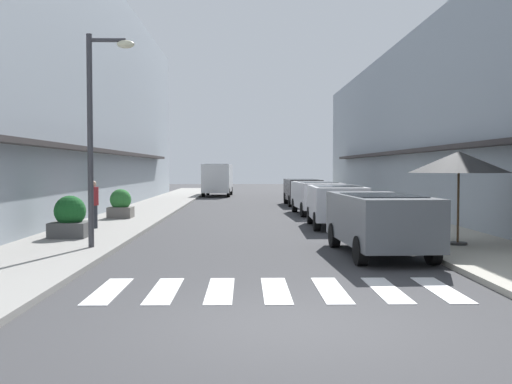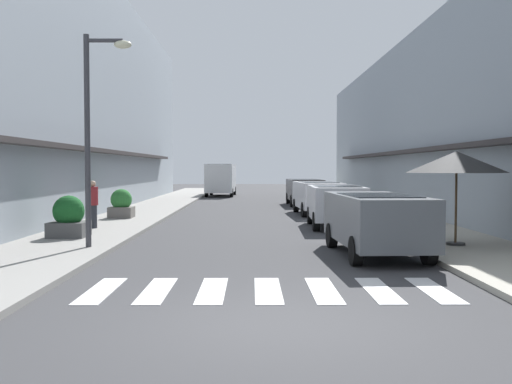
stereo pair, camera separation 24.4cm
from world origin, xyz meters
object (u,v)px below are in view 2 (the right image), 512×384
Objects in this scene: parked_car_near at (376,217)px; parked_car_distant at (304,189)px; parked_car_far at (318,194)px; planter_midblock at (69,218)px; cafe_umbrella at (457,162)px; delivery_van at (221,177)px; pedestrian_walking_near at (93,203)px; planter_far at (121,204)px; street_lamp at (95,117)px; parked_car_mid at (336,201)px.

parked_car_near is 19.08m from parked_car_distant.
planter_midblock is (-8.21, -9.60, -0.27)m from parked_car_far.
cafe_umbrella is (2.27, -11.47, 1.32)m from parked_car_far.
parked_car_near is 0.83× the size of delivery_van.
delivery_van is at bearing 147.46° from pedestrian_walking_near.
parked_car_distant reaches higher than planter_far.
delivery_van is 2.15× the size of cafe_umbrella.
street_lamp is at bearing -110.53° from parked_car_distant.
parked_car_near is 1.00× the size of parked_car_far.
parked_car_far is 12.64m from planter_midblock.
planter_midblock is at bearing 169.90° from cafe_umbrella.
planter_midblock is (-8.21, 2.92, -0.27)m from parked_car_near.
parked_car_far is 3.76× the size of planter_midblock.
parked_car_mid is 2.54× the size of pedestrian_walking_near.
parked_car_far is 0.85× the size of street_lamp.
delivery_van is 29.99m from cafe_umbrella.
parked_car_near is 1.77× the size of cafe_umbrella.
planter_midblock is (-1.35, 2.17, -2.70)m from street_lamp.
parked_car_mid is 8.28m from pedestrian_walking_near.
parked_car_far is 6.55m from parked_car_distant.
parked_car_mid is at bearing -77.38° from delivery_van.
planter_far is at bearing 89.37° from planter_midblock.
street_lamp reaches higher than planter_midblock.
planter_far is at bearing -159.59° from parked_car_far.
planter_far is at bearing -130.36° from parked_car_distant.
parked_car_distant is at bearing 90.00° from parked_car_far.
parked_car_far reaches higher than planter_far.
street_lamp is (-6.86, 0.75, 2.43)m from parked_car_near.
parked_car_mid is at bearing 41.05° from street_lamp.
street_lamp is (-1.63, -29.32, 1.95)m from delivery_van.
parked_car_far is at bearing 90.00° from parked_car_near.
cafe_umbrella is (2.27, -18.02, 1.32)m from parked_car_distant.
parked_car_far is 18.32m from delivery_van.
street_lamp is at bearing -81.69° from planter_far.
delivery_van is at bearing 115.42° from parked_car_distant.
parked_car_far is 2.88× the size of pedestrian_walking_near.
pedestrian_walking_near is at bearing 146.58° from parked_car_near.
delivery_van reaches higher than planter_far.
delivery_van reaches higher than pedestrian_walking_near.
parked_car_near is 3.78× the size of planter_midblock.
parked_car_distant is (0.00, 6.55, 0.00)m from parked_car_far.
parked_car_near is 12.53m from parked_car_far.
pedestrian_walking_near is at bearing -120.85° from parked_car_distant.
planter_midblock is at bearing -96.27° from delivery_van.
pedestrian_walking_near reaches higher than parked_car_near.
delivery_van reaches higher than parked_car_mid.
planter_far is (-8.14, 9.50, -0.28)m from parked_car_near.
parked_car_near is at bearing -19.60° from planter_midblock.
cafe_umbrella is at bearing -78.79° from parked_car_far.
parked_car_far is at bearing 20.41° from planter_far.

